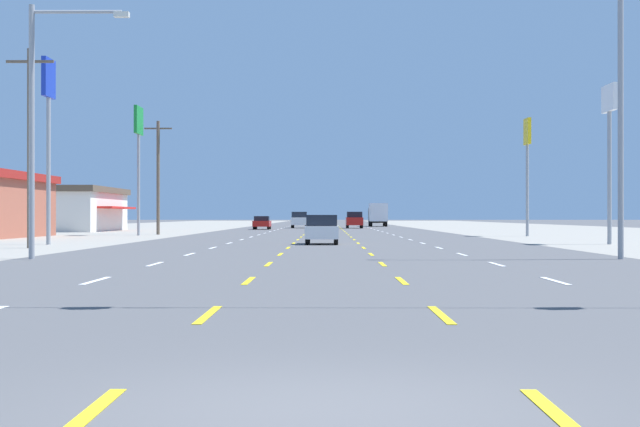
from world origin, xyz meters
TOP-DOWN VIEW (x-y plane):
  - ground_plane at (0.00, 66.00)m, footprint 572.00×572.00m
  - lot_apron_left at (-24.75, 66.00)m, footprint 28.00×440.00m
  - lane_markings at (0.00, 104.50)m, footprint 10.64×227.60m
  - signal_span_wire at (-0.25, 8.59)m, footprint 25.97×0.53m
  - hatchback_center_turn_nearest at (-0.21, 42.82)m, footprint 1.72×3.90m
  - sedan_far_left_near at (-7.05, 97.59)m, footprint 1.80×4.50m
  - suv_inner_right_mid at (3.39, 107.63)m, footprint 1.98×4.90m
  - suv_inner_left_midfar at (-3.28, 109.90)m, footprint 1.98×4.90m
  - sedan_center_turn_far at (-0.25, 126.62)m, footprint 1.80×4.50m
  - box_truck_far_right_farther at (7.23, 126.57)m, footprint 2.40×7.20m
  - storefront_left_row_2 at (-27.11, 86.71)m, footprint 13.44×16.63m
  - pole_sign_left_row_1 at (-14.38, 42.07)m, footprint 0.24×1.80m
  - pole_sign_left_row_2 at (-14.19, 64.88)m, footprint 0.24×2.52m
  - pole_sign_right_row_1 at (14.82, 42.68)m, footprint 0.24×2.14m
  - pole_sign_right_row_2 at (14.72, 62.63)m, footprint 0.24×1.65m
  - streetlight_left_row_0 at (-9.80, 25.56)m, footprint 3.47×0.26m
  - streetlight_right_row_0 at (9.79, 25.56)m, footprint 3.80×0.26m
  - utility_pole_left_row_0 at (-13.66, 36.66)m, footprint 2.20×0.26m
  - utility_pole_left_row_1 at (-13.36, 68.55)m, footprint 2.20×0.26m

SIDE VIEW (x-z plane):
  - ground_plane at x=0.00m, z-range 0.00..0.00m
  - lot_apron_left at x=-24.75m, z-range 0.00..0.01m
  - lane_markings at x=0.00m, z-range 0.00..0.01m
  - sedan_far_left_near at x=-7.05m, z-range 0.03..1.49m
  - sedan_center_turn_far at x=-0.25m, z-range 0.03..1.49m
  - hatchback_center_turn_nearest at x=-0.21m, z-range 0.01..1.55m
  - suv_inner_right_mid at x=3.39m, z-range 0.04..2.02m
  - suv_inner_left_midfar at x=-3.28m, z-range 0.04..2.02m
  - box_truck_far_right_farther at x=7.23m, z-range 0.22..3.45m
  - storefront_left_row_2 at x=-27.11m, z-range 0.02..4.31m
  - utility_pole_left_row_1 at x=-13.36m, z-range 0.19..9.23m
  - utility_pole_left_row_0 at x=-13.66m, z-range 0.19..9.41m
  - signal_span_wire at x=-0.25m, z-range 0.67..9.28m
  - streetlight_left_row_0 at x=-9.80m, z-range 0.68..9.46m
  - streetlight_right_row_0 at x=9.79m, z-range 0.73..10.60m
  - pole_sign_right_row_1 at x=14.82m, z-range 2.15..10.50m
  - pole_sign_right_row_2 at x=14.72m, z-range 2.06..10.68m
  - pole_sign_left_row_1 at x=-14.38m, z-range 2.38..12.03m
  - pole_sign_left_row_2 at x=-14.19m, z-range 2.73..12.49m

